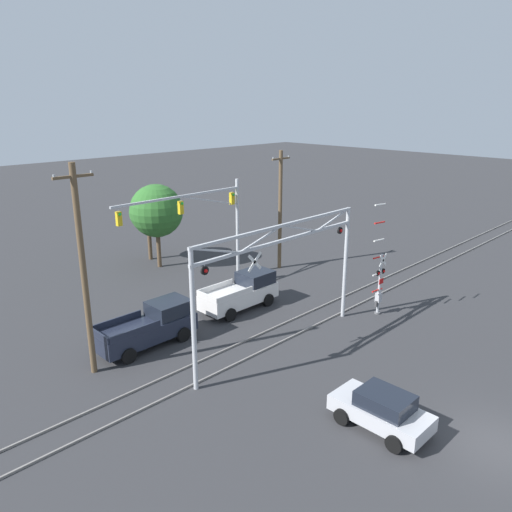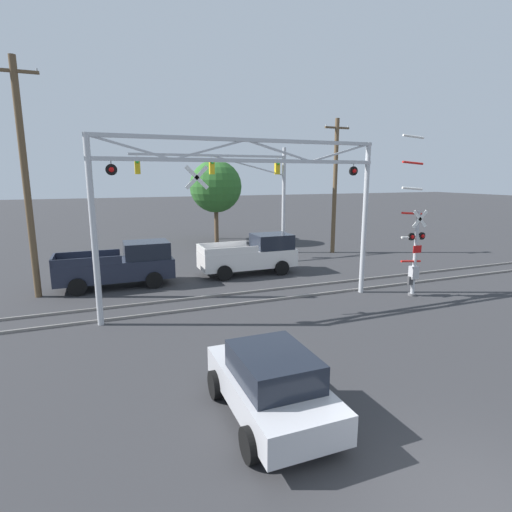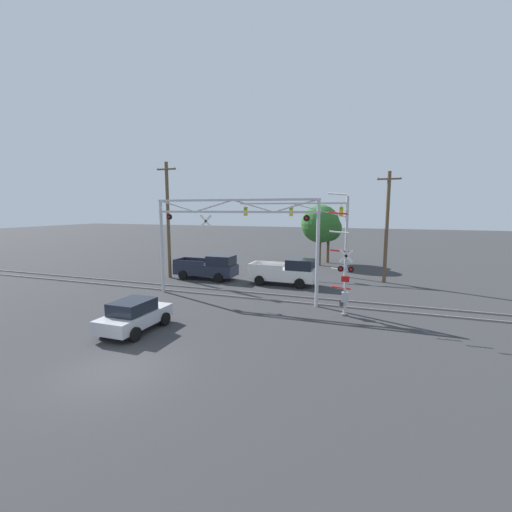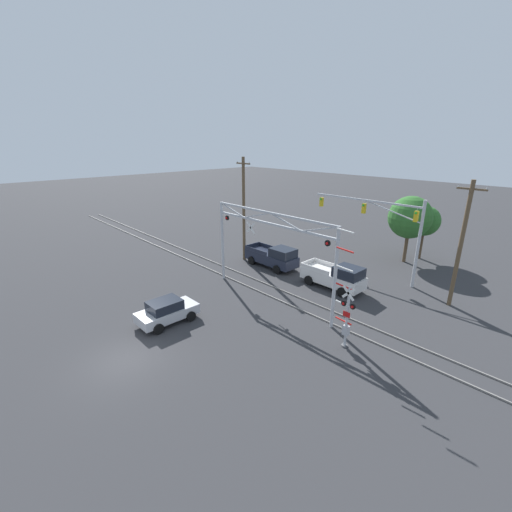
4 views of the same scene
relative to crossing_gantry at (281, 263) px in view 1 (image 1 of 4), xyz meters
The scene contains 13 objects.
ground_plane 11.97m from the crossing_gantry, 89.92° to the right, with size 200.00×200.00×0.00m, color #303033.
rail_track_near 4.59m from the crossing_gantry, 86.92° to the left, with size 80.00×0.08×0.10m, color gray.
rail_track_far 4.89m from the crossing_gantry, 89.49° to the left, with size 80.00×0.08×0.10m, color gray.
crossing_gantry is the anchor object (origin of this frame).
crossing_signal_mast 7.79m from the crossing_gantry, ahead, with size 1.55×0.35×6.85m.
traffic_signal_span 10.72m from the crossing_gantry, 68.86° to the left, with size 10.01×0.39×7.04m.
pickup_truck_lead 6.70m from the crossing_gantry, 66.59° to the left, with size 5.14×2.14×2.10m.
pickup_truck_following 7.65m from the crossing_gantry, 131.55° to the left, with size 5.34×2.14×2.10m.
sedan_waiting 8.51m from the crossing_gantry, 106.11° to the right, with size 2.04×3.87×1.57m.
utility_pole_left 9.25m from the crossing_gantry, 150.36° to the left, with size 1.80×0.28×9.85m.
utility_pole_right 12.98m from the crossing_gantry, 42.58° to the left, with size 1.80×0.28×8.88m.
background_tree_beyond_span 18.01m from the crossing_gantry, 77.95° to the left, with size 2.90×2.90×5.29m.
background_tree_far_left_verge 15.81m from the crossing_gantry, 78.41° to the left, with size 3.98×3.98×6.40m.
Camera 1 is at (-17.40, -4.64, 12.31)m, focal length 35.00 mm.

